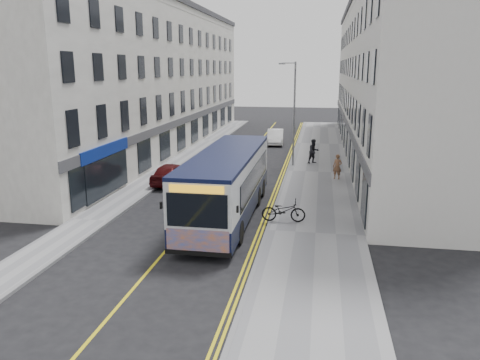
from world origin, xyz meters
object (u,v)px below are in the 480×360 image
at_px(streetlamp, 293,110).
at_px(car_white, 275,137).
at_px(city_bus, 227,182).
at_px(bicycle, 284,211).
at_px(car_maroon, 171,173).
at_px(pedestrian_near, 337,167).
at_px(pedestrian_far, 314,151).

bearing_deg(streetlamp, car_white, 102.34).
bearing_deg(streetlamp, city_bus, -100.43).
distance_m(city_bus, bicycle, 3.21).
distance_m(car_white, car_maroon, 18.47).
relative_size(streetlamp, pedestrian_near, 4.69).
height_order(streetlamp, bicycle, streetlamp).
bearing_deg(car_white, city_bus, -94.51).
distance_m(streetlamp, bicycle, 14.34).
bearing_deg(city_bus, car_maroon, 128.32).
relative_size(pedestrian_near, car_maroon, 0.40).
height_order(streetlamp, pedestrian_near, streetlamp).
height_order(streetlamp, car_white, streetlamp).
height_order(pedestrian_far, car_maroon, pedestrian_far).
xyz_separation_m(pedestrian_near, pedestrian_far, (-1.70, 5.17, 0.11)).
relative_size(pedestrian_far, car_white, 0.43).
distance_m(city_bus, car_maroon, 8.32).
distance_m(pedestrian_far, car_maroon, 12.20).
height_order(pedestrian_far, car_white, pedestrian_far).
distance_m(bicycle, car_white, 24.84).
xyz_separation_m(pedestrian_near, car_maroon, (-10.92, -2.81, -0.25)).
bearing_deg(pedestrian_far, city_bus, -141.36).
relative_size(bicycle, car_maroon, 0.51).
height_order(city_bus, bicycle, city_bus).
relative_size(bicycle, car_white, 0.48).
xyz_separation_m(bicycle, car_white, (-2.84, 24.67, 0.05)).
bearing_deg(car_maroon, bicycle, 142.52).
height_order(bicycle, pedestrian_near, pedestrian_near).
relative_size(pedestrian_near, pedestrian_far, 0.88).
bearing_deg(streetlamp, car_maroon, -137.66).
xyz_separation_m(streetlamp, city_bus, (-2.46, -13.36, -2.49)).
height_order(car_white, car_maroon, car_white).
relative_size(bicycle, pedestrian_near, 1.27).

